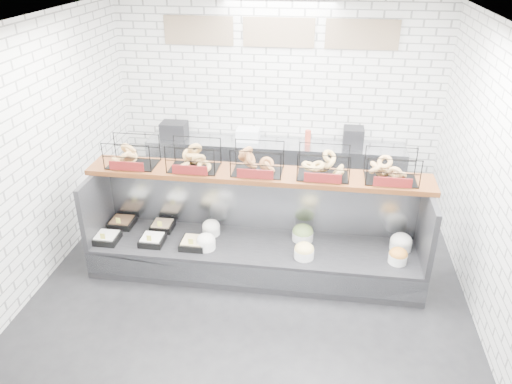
# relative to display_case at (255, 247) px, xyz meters

# --- Properties ---
(ground) EXTENTS (5.50, 5.50, 0.00)m
(ground) POSITION_rel_display_case_xyz_m (0.00, -0.35, -0.32)
(ground) COLOR black
(ground) RESTS_ON ground
(room_shell) EXTENTS (5.02, 5.51, 3.01)m
(room_shell) POSITION_rel_display_case_xyz_m (0.00, 0.26, 1.73)
(room_shell) COLOR white
(room_shell) RESTS_ON ground
(display_case) EXTENTS (4.00, 0.90, 1.20)m
(display_case) POSITION_rel_display_case_xyz_m (0.00, 0.00, 0.00)
(display_case) COLOR black
(display_case) RESTS_ON ground
(bagel_shelf) EXTENTS (4.10, 0.50, 0.40)m
(bagel_shelf) POSITION_rel_display_case_xyz_m (0.00, 0.17, 1.06)
(bagel_shelf) COLOR #48230F
(bagel_shelf) RESTS_ON display_case
(prep_counter) EXTENTS (4.00, 0.60, 1.20)m
(prep_counter) POSITION_rel_display_case_xyz_m (-0.01, 2.08, 0.14)
(prep_counter) COLOR #93969B
(prep_counter) RESTS_ON ground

